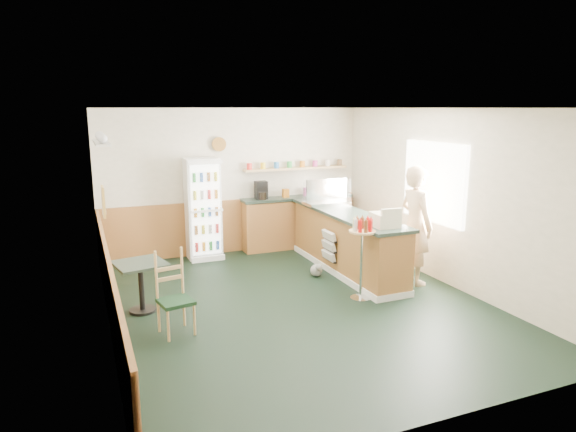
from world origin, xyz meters
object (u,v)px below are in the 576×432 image
drinks_fridge (203,209)px  cafe_chair (174,289)px  display_case (327,192)px  condiment_stand (362,245)px  cash_register (385,220)px  shopkeeper (416,225)px  cafe_table (141,277)px

drinks_fridge → cafe_chair: (-1.07, -2.98, -0.38)m
display_case → condiment_stand: 2.09m
cash_register → shopkeeper: 0.75m
cafe_table → condiment_stand: bearing=-13.5°
cafe_table → drinks_fridge: bearing=57.9°
shopkeeper → cafe_table: size_ratio=2.49×
drinks_fridge → condiment_stand: drinks_fridge is taller
shopkeeper → cafe_chair: 3.83m
condiment_stand → cafe_chair: 2.68m
shopkeeper → condiment_stand: size_ratio=1.57×
cafe_table → shopkeeper: bearing=-5.5°
drinks_fridge → cafe_table: size_ratio=2.46×
display_case → cash_register: 1.89m
display_case → shopkeeper: size_ratio=0.43×
drinks_fridge → cafe_chair: 3.18m
display_case → cafe_chair: 3.79m
condiment_stand → drinks_fridge: bearing=118.8°
drinks_fridge → cash_register: 3.46m
display_case → cafe_chair: size_ratio=0.77×
shopkeeper → condiment_stand: bearing=104.2°
condiment_stand → cash_register: bearing=14.3°
shopkeeper → cafe_chair: size_ratio=1.80×
drinks_fridge → condiment_stand: 3.31m
display_case → cafe_table: (-3.40, -1.29, -0.75)m
display_case → cafe_table: 3.71m
shopkeeper → condiment_stand: (-1.13, -0.32, -0.12)m
display_case → condiment_stand: display_case is taller
cash_register → cafe_table: (-3.40, 0.60, -0.63)m
drinks_fridge → cafe_table: (-1.37, -2.19, -0.43)m
shopkeeper → drinks_fridge: bearing=45.1°
drinks_fridge → cafe_table: drinks_fridge is taller
display_case → shopkeeper: bearing=-67.4°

